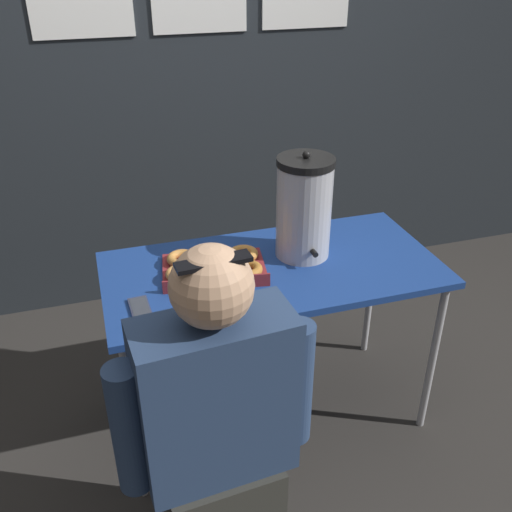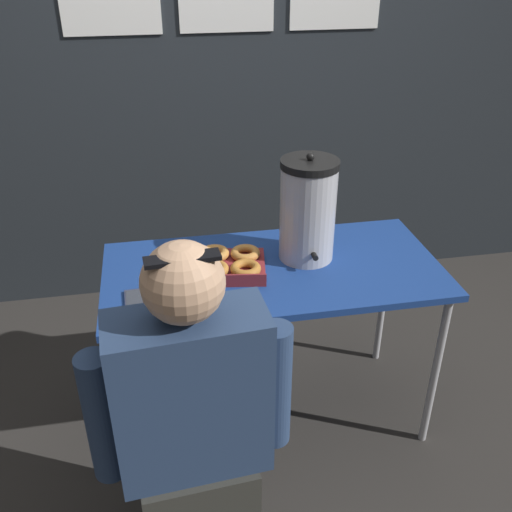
{
  "view_description": "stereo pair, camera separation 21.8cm",
  "coord_description": "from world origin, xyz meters",
  "px_view_note": "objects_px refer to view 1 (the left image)",
  "views": [
    {
      "loc": [
        -0.63,
        -1.82,
        1.91
      ],
      "look_at": [
        -0.07,
        0.0,
        0.82
      ],
      "focal_mm": 40.0,
      "sensor_mm": 36.0,
      "label": 1
    },
    {
      "loc": [
        -0.42,
        -1.87,
        1.91
      ],
      "look_at": [
        -0.07,
        0.0,
        0.82
      ],
      "focal_mm": 40.0,
      "sensor_mm": 36.0,
      "label": 2
    }
  ],
  "objects_px": {
    "donut_box": "(214,266)",
    "coffee_urn": "(304,208)",
    "person_seated": "(218,434)",
    "cell_phone": "(140,308)"
  },
  "relations": [
    {
      "from": "cell_phone",
      "to": "person_seated",
      "type": "xyz_separation_m",
      "value": [
        0.16,
        -0.46,
        -0.19
      ]
    },
    {
      "from": "donut_box",
      "to": "person_seated",
      "type": "xyz_separation_m",
      "value": [
        -0.15,
        -0.64,
        -0.21
      ]
    },
    {
      "from": "coffee_urn",
      "to": "cell_phone",
      "type": "height_order",
      "value": "coffee_urn"
    },
    {
      "from": "donut_box",
      "to": "coffee_urn",
      "type": "distance_m",
      "value": 0.42
    },
    {
      "from": "person_seated",
      "to": "coffee_urn",
      "type": "bearing_deg",
      "value": -132.31
    },
    {
      "from": "donut_box",
      "to": "coffee_urn",
      "type": "bearing_deg",
      "value": 13.72
    },
    {
      "from": "donut_box",
      "to": "coffee_urn",
      "type": "relative_size",
      "value": 0.99
    },
    {
      "from": "cell_phone",
      "to": "person_seated",
      "type": "relative_size",
      "value": 0.12
    },
    {
      "from": "cell_phone",
      "to": "person_seated",
      "type": "height_order",
      "value": "person_seated"
    },
    {
      "from": "coffee_urn",
      "to": "donut_box",
      "type": "bearing_deg",
      "value": -175.08
    }
  ]
}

